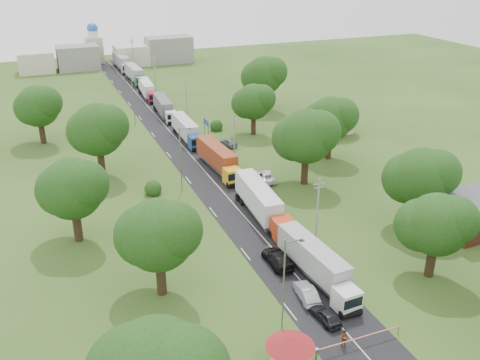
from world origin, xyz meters
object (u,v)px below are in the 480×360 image
boom_barrier (346,342)px  truck_0 (317,264)px  car_lane_mid (306,293)px  info_sign (206,125)px  pedestrian_near (344,339)px  guard_booth (290,348)px  car_lane_front (326,316)px

boom_barrier → truck_0: 11.52m
truck_0 → car_lane_mid: size_ratio=3.21×
info_sign → pedestrian_near: size_ratio=2.31×
info_sign → truck_0: (-3.51, -48.96, -0.89)m
guard_booth → car_lane_mid: bearing=53.4°
info_sign → truck_0: 49.10m
car_lane_front → pedestrian_near: bearing=80.9°
info_sign → pedestrian_near: 59.89m
boom_barrier → pedestrian_near: (0.08, 0.50, -0.00)m
guard_booth → pedestrian_near: bearing=4.8°
info_sign → guard_booth: bearing=-101.7°
car_lane_front → pedestrian_near: (-0.28, -3.83, 0.21)m
car_lane_mid → info_sign: bearing=-88.9°
boom_barrier → guard_booth: (-5.84, -0.00, 1.27)m
info_sign → car_lane_front: (-6.20, -55.67, -2.33)m
car_lane_front → pedestrian_near: pedestrian_near is taller
truck_0 → pedestrian_near: bearing=-105.7°
car_lane_mid → pedestrian_near: bearing=95.9°
boom_barrier → pedestrian_near: pedestrian_near is taller
boom_barrier → car_lane_mid: (0.36, 8.36, -0.15)m
info_sign → car_lane_mid: (-6.20, -51.64, -2.26)m
guard_booth → info_sign: info_sign is taller
info_sign → truck_0: info_sign is taller
truck_0 → pedestrian_near: truck_0 is taller
boom_barrier → guard_booth: size_ratio=2.10×
guard_booth → truck_0: size_ratio=0.30×
car_lane_mid → boom_barrier: bearing=95.5°
truck_0 → pedestrian_near: (-2.97, -10.54, -1.23)m
truck_0 → car_lane_front: (-2.69, -6.71, -1.44)m
info_sign → car_lane_front: info_sign is taller
guard_booth → info_sign: (12.40, 60.00, 0.84)m
guard_booth → pedestrian_near: size_ratio=2.48×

